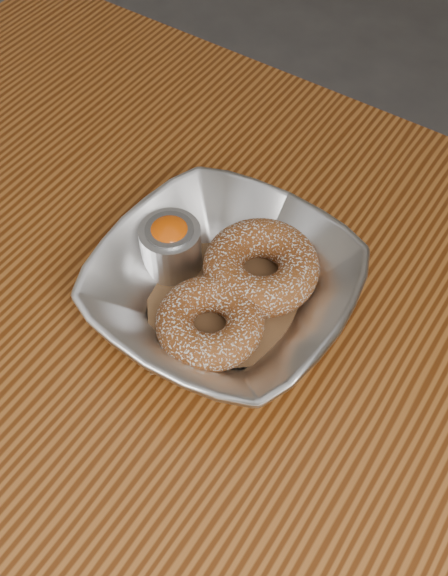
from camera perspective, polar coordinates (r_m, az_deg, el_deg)
The scene contains 7 objects.
ground_plane at distance 1.32m, azimuth 0.34°, elevation -23.09°, with size 4.00×4.00×0.00m, color #565659.
table at distance 0.70m, azimuth 0.61°, elevation -10.75°, with size 1.20×0.80×0.75m.
serving_bowl at distance 0.62m, azimuth -0.00°, elevation -0.06°, with size 0.23×0.23×0.06m, color silver.
parchment at distance 0.64m, azimuth -0.00°, elevation -1.12°, with size 0.14×0.14×0.00m, color brown.
donut_back at distance 0.64m, azimuth 3.16°, elevation 1.81°, with size 0.11×0.11×0.04m, color brown.
donut_front at distance 0.60m, azimuth -1.20°, elevation -2.93°, with size 0.10×0.10×0.03m, color brown.
ramekin at distance 0.65m, azimuth -4.53°, elevation 3.66°, with size 0.06×0.06×0.06m.
Camera 1 is at (0.16, -0.25, 1.28)m, focal length 42.00 mm.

